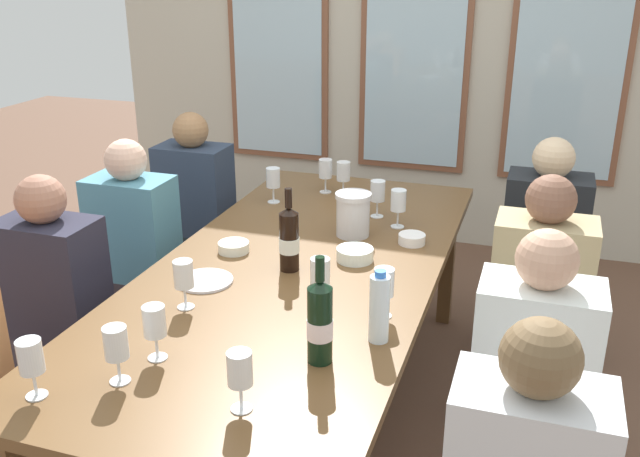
{
  "coord_description": "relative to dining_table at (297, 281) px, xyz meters",
  "views": [
    {
      "loc": [
        0.87,
        -2.34,
        1.87
      ],
      "look_at": [
        0.0,
        0.3,
        0.79
      ],
      "focal_mm": 39.38,
      "sensor_mm": 36.0,
      "label": 1
    }
  ],
  "objects": [
    {
      "name": "wine_glass_7",
      "position": [
        -0.37,
        0.69,
        0.18
      ],
      "size": [
        0.07,
        0.07,
        0.17
      ],
      "color": "white",
      "rests_on": "dining_table"
    },
    {
      "name": "metal_pitcher",
      "position": [
        0.12,
        0.39,
        0.16
      ],
      "size": [
        0.16,
        0.16,
        0.19
      ],
      "color": "silver",
      "rests_on": "dining_table"
    },
    {
      "name": "back_wall_with_windows",
      "position": [
        0.0,
        2.3,
        0.77
      ],
      "size": [
        4.28,
        0.1,
        2.9
      ],
      "color": "beige",
      "rests_on": "ground"
    },
    {
      "name": "wine_glass_0",
      "position": [
        -0.07,
        0.9,
        0.18
      ],
      "size": [
        0.07,
        0.07,
        0.17
      ],
      "color": "white",
      "rests_on": "dining_table"
    },
    {
      "name": "white_plate_0",
      "position": [
        -0.27,
        -0.23,
        0.07
      ],
      "size": [
        0.21,
        0.21,
        0.01
      ],
      "primitive_type": "cylinder",
      "color": "white",
      "rests_on": "dining_table"
    },
    {
      "name": "wine_glass_2",
      "position": [
        0.28,
        0.54,
        0.18
      ],
      "size": [
        0.07,
        0.07,
        0.17
      ],
      "color": "white",
      "rests_on": "dining_table"
    },
    {
      "name": "tasting_bowl_0",
      "position": [
        0.2,
        0.13,
        0.09
      ],
      "size": [
        0.15,
        0.15,
        0.05
      ],
      "primitive_type": "cylinder",
      "color": "white",
      "rests_on": "dining_table"
    },
    {
      "name": "seated_person_6",
      "position": [
        -0.91,
        0.89,
        -0.15
      ],
      "size": [
        0.38,
        0.24,
        1.11
      ],
      "color": "#212C31",
      "rests_on": "ground"
    },
    {
      "name": "wine_glass_3",
      "position": [
        -0.24,
        -0.44,
        0.18
      ],
      "size": [
        0.07,
        0.07,
        0.17
      ],
      "color": "white",
      "rests_on": "dining_table"
    },
    {
      "name": "seated_person_3",
      "position": [
        0.91,
        -0.29,
        -0.15
      ],
      "size": [
        0.38,
        0.24,
        1.11
      ],
      "color": "#262C30",
      "rests_on": "ground"
    },
    {
      "name": "wine_glass_11",
      "position": [
        -0.38,
        -1.03,
        0.18
      ],
      "size": [
        0.07,
        0.07,
        0.17
      ],
      "color": "white",
      "rests_on": "dining_table"
    },
    {
      "name": "seated_person_7",
      "position": [
        0.91,
        0.91,
        -0.15
      ],
      "size": [
        0.38,
        0.24,
        1.11
      ],
      "color": "#25252B",
      "rests_on": "ground"
    },
    {
      "name": "water_bottle",
      "position": [
        0.44,
        -0.45,
        0.18
      ],
      "size": [
        0.06,
        0.06,
        0.24
      ],
      "color": "white",
      "rests_on": "dining_table"
    },
    {
      "name": "wine_glass_6",
      "position": [
        0.16,
        0.64,
        0.18
      ],
      "size": [
        0.07,
        0.07,
        0.17
      ],
      "color": "white",
      "rests_on": "dining_table"
    },
    {
      "name": "ground_plane",
      "position": [
        0.0,
        0.0,
        -0.68
      ],
      "size": [
        12.0,
        12.0,
        0.0
      ],
      "primitive_type": "plane",
      "color": "brown"
    },
    {
      "name": "wine_glass_4",
      "position": [
        0.41,
        -0.29,
        0.18
      ],
      "size": [
        0.07,
        0.07,
        0.17
      ],
      "color": "white",
      "rests_on": "dining_table"
    },
    {
      "name": "wine_glass_10",
      "position": [
        0.18,
        -0.91,
        0.18
      ],
      "size": [
        0.07,
        0.07,
        0.17
      ],
      "color": "white",
      "rests_on": "dining_table"
    },
    {
      "name": "wine_bottle_0",
      "position": [
        0.3,
        -0.62,
        0.2
      ],
      "size": [
        0.08,
        0.08,
        0.34
      ],
      "color": "black",
      "rests_on": "dining_table"
    },
    {
      "name": "tasting_bowl_1",
      "position": [
        -0.29,
        0.06,
        0.08
      ],
      "size": [
        0.13,
        0.13,
        0.04
      ],
      "primitive_type": "cylinder",
      "color": "white",
      "rests_on": "dining_table"
    },
    {
      "name": "seated_person_2",
      "position": [
        -0.91,
        -0.3,
        -0.15
      ],
      "size": [
        0.38,
        0.24,
        1.11
      ],
      "color": "#393541",
      "rests_on": "ground"
    },
    {
      "name": "wine_bottle_1",
      "position": [
        -0.02,
        -0.03,
        0.19
      ],
      "size": [
        0.08,
        0.08,
        0.33
      ],
      "color": "black",
      "rests_on": "dining_table"
    },
    {
      "name": "wine_glass_9",
      "position": [
        -0.2,
        -0.9,
        0.18
      ],
      "size": [
        0.07,
        0.07,
        0.17
      ],
      "color": "white",
      "rests_on": "dining_table"
    },
    {
      "name": "tasting_bowl_2",
      "position": [
        0.38,
        0.37,
        0.08
      ],
      "size": [
        0.11,
        0.11,
        0.04
      ],
      "primitive_type": "cylinder",
      "color": "white",
      "rests_on": "dining_table"
    },
    {
      "name": "wine_glass_1",
      "position": [
        -0.17,
        -0.76,
        0.18
      ],
      "size": [
        0.07,
        0.07,
        0.17
      ],
      "color": "white",
      "rests_on": "dining_table"
    },
    {
      "name": "wine_glass_5",
      "position": [
        0.19,
        -0.27,
        0.18
      ],
      "size": [
        0.07,
        0.07,
        0.17
      ],
      "color": "white",
      "rests_on": "dining_table"
    },
    {
      "name": "dining_table",
      "position": [
        0.0,
        0.0,
        0.0
      ],
      "size": [
        1.08,
        2.42,
        0.74
      ],
      "color": "brown",
      "rests_on": "ground"
    },
    {
      "name": "seated_person_0",
      "position": [
        -0.91,
        0.28,
        -0.15
      ],
      "size": [
        0.38,
        0.24,
        1.11
      ],
      "color": "#393137",
      "rests_on": "ground"
    },
    {
      "name": "seated_person_1",
      "position": [
        0.91,
        0.3,
        -0.15
      ],
      "size": [
        0.38,
        0.24,
        1.11
      ],
      "color": "#31393C",
      "rests_on": "ground"
    },
    {
      "name": "wine_glass_8",
      "position": [
        -0.17,
        0.91,
        0.18
      ],
      "size": [
        0.07,
        0.07,
        0.17
      ],
      "color": "white",
      "rests_on": "dining_table"
    }
  ]
}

